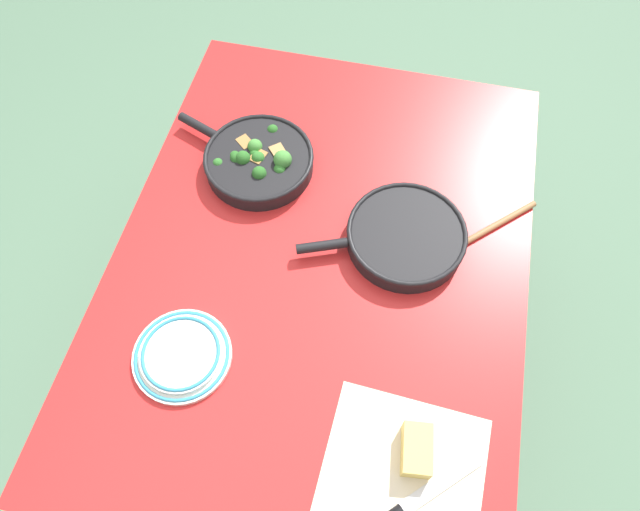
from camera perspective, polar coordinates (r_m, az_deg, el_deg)
name	(u,v)px	position (r m, az deg, el deg)	size (l,w,h in m)	color
ground_plane	(320,361)	(2.02, 0.00, -10.47)	(14.00, 14.00, 0.00)	#51755B
dining_table_red	(320,274)	(1.41, 0.00, -1.83)	(1.32, 0.97, 0.74)	red
skillet_broccoli	(258,160)	(1.48, -6.19, 9.49)	(0.28, 0.39, 0.07)	black
skillet_eggs	(405,236)	(1.36, 8.51, 1.92)	(0.28, 0.39, 0.05)	black
wooden_spoon	(468,241)	(1.40, 14.54, 1.43)	(0.25, 0.26, 0.02)	#996B42
parchment_sheet	(400,487)	(1.20, 8.02, -21.91)	(0.36, 0.33, 0.00)	beige
grater_knife	(406,507)	(1.18, 8.56, -23.65)	(0.20, 0.21, 0.02)	silver
cheese_block	(417,450)	(1.19, 9.65, -18.62)	(0.10, 0.07, 0.05)	#E0C15B
dinner_plate_stack	(182,355)	(1.27, -13.67, -9.62)	(0.21, 0.21, 0.03)	silver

